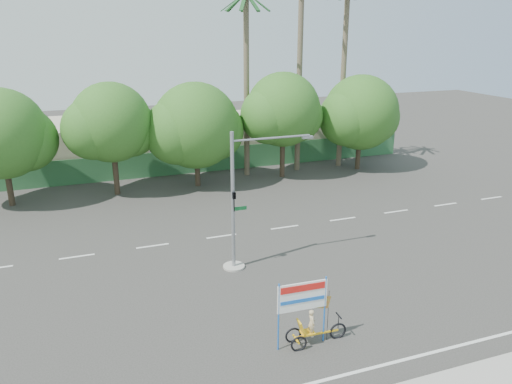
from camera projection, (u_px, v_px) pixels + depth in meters
name	position (u px, v px, depth m)	size (l,w,h in m)	color
ground	(313.00, 297.00, 22.59)	(120.00, 120.00, 0.00)	#33302D
fence	(199.00, 161.00, 41.46)	(38.00, 0.08, 2.00)	#336B3D
building_left	(70.00, 147.00, 41.93)	(12.00, 8.00, 4.00)	#C0B298
building_right	(269.00, 134.00, 47.79)	(14.00, 8.00, 3.60)	#C0B298
tree_far_left	(1.00, 137.00, 32.62)	(7.14, 6.00, 7.96)	#473828
tree_left	(111.00, 125.00, 34.78)	(6.66, 5.60, 8.07)	#473828
tree_center	(195.00, 128.00, 36.90)	(7.62, 6.40, 7.85)	#473828
tree_right	(283.00, 112.00, 38.91)	(6.90, 5.80, 8.36)	#473828
tree_far_right	(360.00, 115.00, 41.34)	(7.38, 6.20, 7.94)	#473828
palm_tall	(300.00, 42.00, 39.24)	(3.73, 3.79, 17.45)	#70604C
palm_mid	(344.00, 55.00, 40.87)	(3.73, 3.79, 15.45)	#70604C
palm_short	(246.00, 64.00, 38.30)	(3.73, 3.79, 14.45)	#70604C
traffic_signal	(239.00, 213.00, 24.51)	(4.72, 1.10, 7.00)	gray
trike_billboard	(308.00, 318.00, 18.90)	(2.89, 0.68, 2.84)	black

